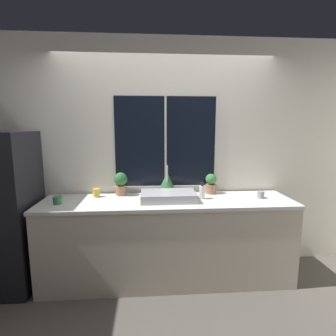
# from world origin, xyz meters

# --- Properties ---
(ground_plane) EXTENTS (14.00, 14.00, 0.00)m
(ground_plane) POSITION_xyz_m (0.00, 0.00, 0.00)
(ground_plane) COLOR #4C4742
(wall_back) EXTENTS (8.00, 0.09, 2.70)m
(wall_back) POSITION_xyz_m (0.00, 0.70, 1.35)
(wall_back) COLOR silver
(wall_back) RESTS_ON ground_plane
(wall_right) EXTENTS (0.06, 7.00, 2.70)m
(wall_right) POSITION_xyz_m (2.34, 1.50, 1.35)
(wall_right) COLOR silver
(wall_right) RESTS_ON ground_plane
(counter) EXTENTS (2.71, 0.65, 0.91)m
(counter) POSITION_xyz_m (0.00, 0.31, 0.46)
(counter) COLOR beige
(counter) RESTS_ON ground_plane
(refrigerator) EXTENTS (0.66, 0.67, 1.65)m
(refrigerator) POSITION_xyz_m (-1.73, 0.31, 0.82)
(refrigerator) COLOR black
(refrigerator) RESTS_ON ground_plane
(sink) EXTENTS (0.59, 0.42, 0.35)m
(sink) POSITION_xyz_m (0.01, 0.31, 0.96)
(sink) COLOR #ADADB2
(sink) RESTS_ON counter
(potted_plant_left) EXTENTS (0.15, 0.15, 0.26)m
(potted_plant_left) POSITION_xyz_m (-0.52, 0.56, 1.06)
(potted_plant_left) COLOR #9E6B4C
(potted_plant_left) RESTS_ON counter
(potted_plant_center) EXTENTS (0.16, 0.16, 0.26)m
(potted_plant_center) POSITION_xyz_m (0.01, 0.56, 1.06)
(potted_plant_center) COLOR #9E6B4C
(potted_plant_center) RESTS_ON counter
(potted_plant_right) EXTENTS (0.13, 0.13, 0.24)m
(potted_plant_right) POSITION_xyz_m (0.53, 0.56, 1.03)
(potted_plant_right) COLOR #9E6B4C
(potted_plant_right) RESTS_ON counter
(soap_bottle) EXTENTS (0.06, 0.06, 0.18)m
(soap_bottle) POSITION_xyz_m (0.38, 0.34, 0.99)
(soap_bottle) COLOR white
(soap_bottle) RESTS_ON counter
(mug_green) EXTENTS (0.09, 0.09, 0.08)m
(mug_green) POSITION_xyz_m (-1.13, 0.25, 0.95)
(mug_green) COLOR #38844C
(mug_green) RESTS_ON counter
(mug_grey) EXTENTS (0.08, 0.08, 0.08)m
(mug_grey) POSITION_xyz_m (1.03, 0.31, 0.95)
(mug_grey) COLOR gray
(mug_grey) RESTS_ON counter
(mug_yellow) EXTENTS (0.07, 0.07, 0.09)m
(mug_yellow) POSITION_xyz_m (-0.79, 0.50, 0.96)
(mug_yellow) COLOR gold
(mug_yellow) RESTS_ON counter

